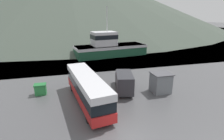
{
  "coord_description": "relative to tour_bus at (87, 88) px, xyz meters",
  "views": [
    {
      "loc": [
        -4.52,
        -11.57,
        9.98
      ],
      "look_at": [
        1.92,
        12.75,
        2.0
      ],
      "focal_mm": 28.0,
      "sensor_mm": 36.0,
      "label": 1
    }
  ],
  "objects": [
    {
      "name": "dock_kiosk",
      "position": [
        9.87,
        0.51,
        -0.55
      ],
      "size": [
        2.55,
        2.36,
        2.66
      ],
      "color": "slate",
      "rests_on": "ground"
    },
    {
      "name": "water_surface",
      "position": [
        2.54,
        131.01,
        -1.89
      ],
      "size": [
        240.0,
        240.0,
        0.0
      ],
      "primitive_type": "plane",
      "color": "slate",
      "rests_on": "ground"
    },
    {
      "name": "ground_plane",
      "position": [
        2.54,
        -7.25,
        -1.89
      ],
      "size": [
        400.0,
        400.0,
        0.0
      ],
      "primitive_type": "plane",
      "color": "#4C4C4F"
    },
    {
      "name": "tour_bus",
      "position": [
        0.0,
        0.0,
        0.0
      ],
      "size": [
        4.1,
        11.83,
        3.37
      ],
      "rotation": [
        0.0,
        0.0,
        0.14
      ],
      "color": "red",
      "rests_on": "ground"
    },
    {
      "name": "fishing_boat",
      "position": [
        8.5,
        23.65,
        0.33
      ],
      "size": [
        18.67,
        8.57,
        12.01
      ],
      "rotation": [
        0.0,
        0.0,
        4.86
      ],
      "color": "#1E5138",
      "rests_on": "water_surface"
    },
    {
      "name": "delivery_van",
      "position": [
        5.24,
        2.15,
        -0.51
      ],
      "size": [
        3.4,
        6.4,
        2.63
      ],
      "rotation": [
        0.0,
        0.0,
        -0.23
      ],
      "color": "#2D2D33",
      "rests_on": "ground"
    },
    {
      "name": "storage_bin",
      "position": [
        -5.65,
        3.77,
        -1.16
      ],
      "size": [
        1.5,
        1.12,
        1.43
      ],
      "color": "#287F3D",
      "rests_on": "ground"
    }
  ]
}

